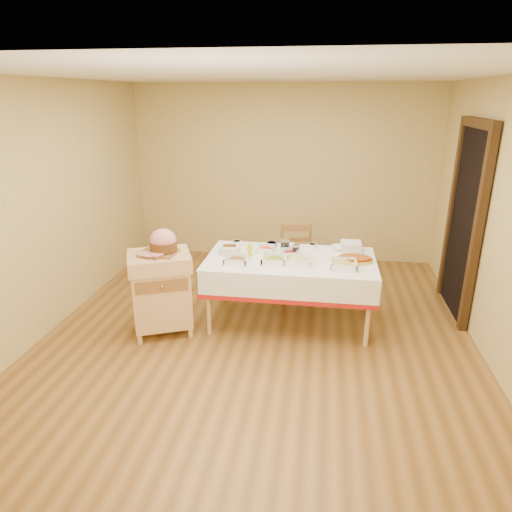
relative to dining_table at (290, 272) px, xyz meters
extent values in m
plane|color=olive|center=(-0.30, -0.30, -0.60)|extent=(5.00, 5.00, 0.00)
plane|color=white|center=(-0.30, -0.30, 2.00)|extent=(5.00, 5.00, 0.00)
plane|color=tan|center=(-0.30, 2.20, 0.70)|extent=(4.50, 0.00, 4.50)
plane|color=tan|center=(-0.30, -2.80, 0.70)|extent=(4.50, 0.00, 4.50)
plane|color=tan|center=(-2.55, -0.30, 0.70)|extent=(0.00, 5.00, 5.00)
plane|color=tan|center=(1.95, -0.30, 0.70)|extent=(0.00, 5.00, 5.00)
cube|color=black|center=(1.91, 0.60, 0.45)|extent=(0.06, 0.90, 2.10)
cube|color=#392312|center=(1.89, 0.10, 0.45)|extent=(0.08, 0.10, 2.10)
cube|color=#392312|center=(1.89, 1.10, 0.45)|extent=(0.08, 0.10, 2.10)
cube|color=#392312|center=(1.89, 0.60, 1.55)|extent=(0.08, 1.10, 0.10)
cube|color=#E0B47B|center=(0.00, 0.00, 0.13)|extent=(1.80, 1.00, 0.04)
cylinder|color=#E0B47B|center=(-0.82, -0.42, -0.24)|extent=(0.05, 0.05, 0.71)
cylinder|color=#E0B47B|center=(-0.82, 0.42, -0.24)|extent=(0.05, 0.05, 0.71)
cylinder|color=#E0B47B|center=(0.82, -0.42, -0.24)|extent=(0.05, 0.05, 0.71)
cylinder|color=#E0B47B|center=(0.82, 0.42, -0.24)|extent=(0.05, 0.05, 0.71)
cube|color=white|center=(0.00, 0.00, 0.16)|extent=(1.82, 1.02, 0.01)
cube|color=#E0B47B|center=(-1.32, -0.43, -0.18)|extent=(0.73, 0.67, 0.63)
cube|color=#E0B47B|center=(-1.32, -0.43, 0.21)|extent=(0.78, 0.73, 0.16)
cube|color=brown|center=(-1.32, -0.67, 0.03)|extent=(0.48, 0.22, 0.13)
sphere|color=gold|center=(-1.32, -0.68, 0.03)|extent=(0.03, 0.03, 0.03)
cylinder|color=#E0B47B|center=(-1.59, -0.64, -0.55)|extent=(0.05, 0.05, 0.10)
cylinder|color=#E0B47B|center=(-1.59, -0.22, -0.55)|extent=(0.05, 0.05, 0.10)
cylinder|color=#E0B47B|center=(-1.06, -0.64, -0.55)|extent=(0.05, 0.05, 0.10)
cylinder|color=#E0B47B|center=(-1.06, -0.22, -0.55)|extent=(0.05, 0.05, 0.10)
cube|color=brown|center=(0.04, 0.64, -0.14)|extent=(0.49, 0.47, 0.03)
cylinder|color=brown|center=(-0.09, 0.43, -0.38)|extent=(0.04, 0.04, 0.44)
cylinder|color=brown|center=(-0.17, 0.78, -0.38)|extent=(0.04, 0.04, 0.44)
cylinder|color=brown|center=(0.26, 0.51, -0.38)|extent=(0.04, 0.04, 0.44)
cylinder|color=brown|center=(0.18, 0.85, -0.38)|extent=(0.04, 0.04, 0.44)
cylinder|color=brown|center=(-0.17, 0.78, 0.08)|extent=(0.04, 0.04, 0.47)
cylinder|color=brown|center=(0.18, 0.85, 0.08)|extent=(0.04, 0.04, 0.47)
cube|color=brown|center=(0.01, 0.82, 0.28)|extent=(0.37, 0.11, 0.09)
cube|color=brown|center=(-1.32, -0.43, 0.30)|extent=(0.36, 0.29, 0.02)
ellipsoid|color=pink|center=(-1.28, -0.39, 0.43)|extent=(0.27, 0.25, 0.23)
cylinder|color=#5A3214|center=(-1.28, -0.39, 0.37)|extent=(0.28, 0.28, 0.09)
cube|color=silver|center=(-1.37, -0.57, 0.32)|extent=(0.23, 0.10, 0.00)
cylinder|color=silver|center=(-1.40, -0.47, 0.32)|extent=(0.27, 0.08, 0.01)
cube|color=white|center=(-0.55, -0.23, 0.17)|extent=(0.24, 0.24, 0.01)
ellipsoid|color=red|center=(-0.55, -0.23, 0.19)|extent=(0.18, 0.18, 0.06)
cylinder|color=silver|center=(-0.50, -0.26, 0.20)|extent=(0.14, 0.01, 0.11)
cube|color=white|center=(-0.16, -0.17, 0.17)|extent=(0.26, 0.26, 0.01)
ellipsoid|color=gold|center=(-0.16, -0.17, 0.19)|extent=(0.20, 0.20, 0.07)
cylinder|color=silver|center=(-0.10, -0.20, 0.20)|extent=(0.14, 0.01, 0.11)
cube|color=white|center=(0.09, -0.16, 0.17)|extent=(0.27, 0.27, 0.02)
ellipsoid|color=#D3C170|center=(0.09, -0.16, 0.20)|extent=(0.21, 0.21, 0.07)
cylinder|color=silver|center=(0.14, -0.19, 0.20)|extent=(0.15, 0.01, 0.11)
cube|color=white|center=(0.56, -0.20, 0.17)|extent=(0.27, 0.27, 0.01)
ellipsoid|color=tan|center=(0.56, -0.20, 0.19)|extent=(0.20, 0.20, 0.07)
cylinder|color=silver|center=(0.61, -0.22, 0.19)|extent=(0.14, 0.01, 0.10)
cube|color=white|center=(-0.29, 0.17, 0.17)|extent=(0.20, 0.20, 0.01)
ellipsoid|color=red|center=(-0.29, 0.17, 0.19)|extent=(0.15, 0.15, 0.05)
cylinder|color=silver|center=(-0.25, 0.15, 0.19)|extent=(0.13, 0.01, 0.10)
cube|color=white|center=(-0.02, 0.08, 0.17)|extent=(0.20, 0.20, 0.01)
ellipsoid|color=maroon|center=(-0.02, 0.08, 0.19)|extent=(0.15, 0.15, 0.05)
cylinder|color=silver|center=(0.03, 0.06, 0.19)|extent=(0.13, 0.01, 0.09)
cylinder|color=white|center=(-0.66, 0.37, 0.19)|extent=(0.11, 0.11, 0.05)
cylinder|color=black|center=(-0.66, 0.37, 0.20)|extent=(0.09, 0.09, 0.02)
cylinder|color=navy|center=(-0.25, 0.38, 0.19)|extent=(0.12, 0.12, 0.05)
cylinder|color=maroon|center=(-0.25, 0.38, 0.20)|extent=(0.09, 0.09, 0.02)
cylinder|color=white|center=(0.22, 0.38, 0.19)|extent=(0.10, 0.10, 0.05)
cylinder|color=red|center=(0.22, 0.38, 0.20)|extent=(0.08, 0.08, 0.02)
imported|color=white|center=(-0.03, 0.39, 0.18)|extent=(0.18, 0.18, 0.03)
imported|color=white|center=(0.52, 0.37, 0.19)|extent=(0.19, 0.19, 0.05)
cylinder|color=silver|center=(-0.08, 0.24, 0.22)|extent=(0.10, 0.10, 0.12)
cylinder|color=silver|center=(-0.08, 0.24, 0.29)|extent=(0.11, 0.11, 0.01)
cylinder|color=black|center=(-0.08, 0.24, 0.21)|extent=(0.09, 0.09, 0.09)
cylinder|color=silver|center=(0.05, 0.15, 0.21)|extent=(0.08, 0.08, 0.10)
cylinder|color=silver|center=(0.05, 0.15, 0.27)|extent=(0.09, 0.09, 0.01)
cylinder|color=black|center=(0.05, 0.15, 0.20)|extent=(0.07, 0.07, 0.07)
cylinder|color=yellow|center=(-0.45, 0.00, 0.23)|extent=(0.05, 0.05, 0.13)
cone|color=yellow|center=(-0.45, 0.00, 0.31)|extent=(0.03, 0.03, 0.03)
cylinder|color=silver|center=(-0.68, 0.05, 0.20)|extent=(0.23, 0.23, 0.08)
cube|color=white|center=(0.65, 0.33, 0.17)|extent=(0.22, 0.22, 0.01)
cube|color=white|center=(0.65, 0.33, 0.18)|extent=(0.22, 0.22, 0.01)
cube|color=white|center=(0.65, 0.33, 0.20)|extent=(0.22, 0.22, 0.01)
cube|color=white|center=(0.65, 0.33, 0.21)|extent=(0.22, 0.22, 0.01)
cube|color=white|center=(0.65, 0.33, 0.22)|extent=(0.22, 0.22, 0.01)
cube|color=white|center=(0.65, 0.33, 0.24)|extent=(0.22, 0.22, 0.01)
cube|color=white|center=(0.65, 0.33, 0.25)|extent=(0.22, 0.22, 0.01)
cube|color=white|center=(0.65, 0.33, 0.27)|extent=(0.22, 0.22, 0.01)
ellipsoid|color=gold|center=(0.68, 0.01, 0.18)|extent=(0.37, 0.27, 0.03)
ellipsoid|color=#A94B12|center=(0.68, 0.01, 0.19)|extent=(0.32, 0.22, 0.04)
camera|label=1|loc=(0.32, -4.64, 1.84)|focal=32.00mm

